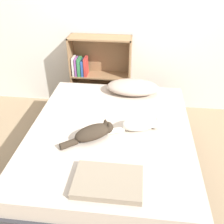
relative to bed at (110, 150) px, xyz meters
The scene contains 8 objects.
ground_plane 0.26m from the bed, ahead, with size 8.00×8.00×0.00m, color #997F60.
wall_back 1.68m from the bed, 90.00° to the left, with size 8.00×0.06×2.50m.
bed is the anchor object (origin of this frame).
pillow 0.83m from the bed, 76.34° to the left, with size 0.61×0.35×0.15m.
cat_light 0.46m from the bed, ahead, with size 0.52×0.25×0.16m.
cat_dark 0.38m from the bed, 132.16° to the right, with size 0.46×0.38×0.14m.
bookshelf 1.29m from the bed, 104.03° to the left, with size 0.80×0.26×1.04m.
blanket_fold 0.72m from the bed, 84.60° to the right, with size 0.50×0.33×0.05m.
Camera 1 is at (0.23, -1.88, 1.96)m, focal length 40.00 mm.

